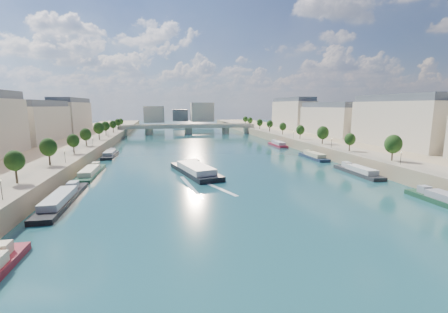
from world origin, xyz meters
name	(u,v)px	position (x,y,z in m)	size (l,w,h in m)	color
ground	(210,157)	(0.00, 100.00, 0.00)	(700.00, 700.00, 0.00)	#0B2F32
quay_left	(38,157)	(-72.00, 100.00, 2.50)	(44.00, 520.00, 5.00)	#9E8460
quay_right	(350,148)	(72.00, 100.00, 2.50)	(44.00, 520.00, 5.00)	#9E8460
pave_left	(76,150)	(-57.00, 100.00, 5.05)	(14.00, 520.00, 0.10)	gray
pave_right	(323,143)	(57.00, 100.00, 5.05)	(14.00, 520.00, 0.10)	gray
trees_left	(82,137)	(-55.00, 102.00, 10.48)	(4.80, 268.80, 8.26)	#382B1E
trees_right	(310,131)	(55.00, 110.00, 10.48)	(4.80, 268.80, 8.26)	#382B1E
lamps_left	(81,147)	(-52.50, 90.00, 7.78)	(0.36, 200.36, 4.28)	black
lamps_right	(310,137)	(52.50, 105.00, 7.78)	(0.36, 200.36, 4.28)	black
buildings_left	(13,122)	(-85.00, 112.00, 16.45)	(16.00, 226.00, 23.20)	beige
buildings_right	(359,119)	(85.00, 112.00, 16.45)	(16.00, 226.00, 23.20)	beige
skyline	(184,113)	(3.19, 319.52, 14.66)	(79.00, 42.00, 22.00)	beige
bridge	(188,128)	(0.00, 217.38, 5.08)	(112.00, 12.00, 8.15)	#C1B79E
tour_barge	(195,170)	(-10.17, 67.46, 1.21)	(16.25, 31.76, 4.15)	black
wake	(201,186)	(-10.17, 50.93, 0.02)	(14.16, 25.92, 0.04)	silver
moored_barges_left	(64,198)	(-45.50, 43.47, 0.84)	(5.00, 155.91, 3.60)	#161F31
moored_barges_right	(358,172)	(45.50, 55.68, 0.84)	(5.00, 165.56, 3.60)	black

